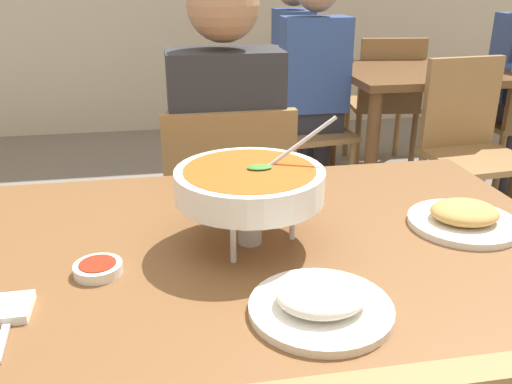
{
  "coord_description": "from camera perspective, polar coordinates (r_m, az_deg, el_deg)",
  "views": [
    {
      "loc": [
        -0.21,
        -1.01,
        1.3
      ],
      "look_at": [
        0.0,
        0.15,
        0.82
      ],
      "focal_mm": 38.51,
      "sensor_mm": 36.0,
      "label": 1
    }
  ],
  "objects": [
    {
      "name": "curry_bowl",
      "position": [
        1.1,
        -0.68,
        0.84
      ],
      "size": [
        0.33,
        0.3,
        0.26
      ],
      "color": "silver",
      "rests_on": "dining_table_main"
    },
    {
      "name": "rice_plate",
      "position": [
        0.92,
        6.77,
        -11.27
      ],
      "size": [
        0.24,
        0.24,
        0.06
      ],
      "color": "white",
      "rests_on": "dining_table_main"
    },
    {
      "name": "chair_diner_main",
      "position": [
        1.9,
        -3.0,
        -2.37
      ],
      "size": [
        0.44,
        0.44,
        0.9
      ],
      "color": "olive",
      "rests_on": "ground_plane"
    },
    {
      "name": "spoon_utensil",
      "position": [
        0.97,
        -24.56,
        -12.76
      ],
      "size": [
        0.02,
        0.17,
        0.01
      ],
      "primitive_type": "cube",
      "rotation": [
        0.0,
        0.0,
        0.08
      ],
      "color": "silver",
      "rests_on": "dining_table_main"
    },
    {
      "name": "chair_bg_middle",
      "position": [
        3.22,
        4.89,
        7.86
      ],
      "size": [
        0.5,
        0.5,
        0.9
      ],
      "color": "olive",
      "rests_on": "ground_plane"
    },
    {
      "name": "sauce_dish",
      "position": [
        1.07,
        -16.09,
        -7.61
      ],
      "size": [
        0.09,
        0.09,
        0.02
      ],
      "color": "white",
      "rests_on": "dining_table_main"
    },
    {
      "name": "patron_bg_right",
      "position": [
        3.61,
        4.39,
        13.24
      ],
      "size": [
        0.45,
        0.4,
        1.31
      ],
      "color": "#2D2D38",
      "rests_on": "ground_plane"
    },
    {
      "name": "dining_table_far",
      "position": [
        3.37,
        17.16,
        9.76
      ],
      "size": [
        1.0,
        0.8,
        0.77
      ],
      "color": "brown",
      "rests_on": "ground_plane"
    },
    {
      "name": "chair_bg_right",
      "position": [
        3.68,
        5.11,
        9.67
      ],
      "size": [
        0.45,
        0.45,
        0.9
      ],
      "color": "olive",
      "rests_on": "ground_plane"
    },
    {
      "name": "patron_bg_middle",
      "position": [
        3.12,
        5.86,
        11.8
      ],
      "size": [
        0.4,
        0.45,
        1.31
      ],
      "color": "#2D2D38",
      "rests_on": "ground_plane"
    },
    {
      "name": "chair_bg_window",
      "position": [
        2.96,
        21.3,
        5.14
      ],
      "size": [
        0.48,
        0.48,
        0.9
      ],
      "color": "olive",
      "rests_on": "ground_plane"
    },
    {
      "name": "appetizer_plate",
      "position": [
        1.29,
        20.79,
        -2.49
      ],
      "size": [
        0.24,
        0.24,
        0.06
      ],
      "color": "white",
      "rests_on": "dining_table_main"
    },
    {
      "name": "diner_main",
      "position": [
        1.85,
        -3.28,
        4.71
      ],
      "size": [
        0.4,
        0.45,
        1.31
      ],
      "color": "#2D2D38",
      "rests_on": "ground_plane"
    },
    {
      "name": "dining_table_main",
      "position": [
        1.21,
        1.27,
        -9.92
      ],
      "size": [
        1.28,
        0.86,
        0.77
      ],
      "color": "brown",
      "rests_on": "ground_plane"
    },
    {
      "name": "chair_bg_corner",
      "position": [
        3.83,
        13.29,
        9.65
      ],
      "size": [
        0.5,
        0.5,
        0.9
      ],
      "color": "olive",
      "rests_on": "ground_plane"
    }
  ]
}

